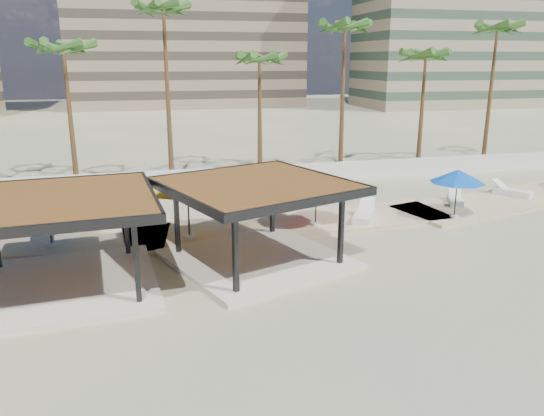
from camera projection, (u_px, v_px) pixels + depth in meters
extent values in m
plane|color=tan|center=(295.00, 286.00, 18.91)|extent=(200.00, 200.00, 0.00)
cube|color=#C6B284|center=(293.00, 224.00, 25.90)|extent=(16.24, 5.11, 0.24)
cube|color=#C6B284|center=(517.00, 199.00, 30.62)|extent=(16.49, 7.75, 0.24)
cube|color=silver|center=(223.00, 177.00, 33.67)|extent=(56.00, 0.30, 1.20)
cube|color=#847259|center=(185.00, 21.00, 88.84)|extent=(38.00, 16.00, 28.00)
cube|color=gray|center=(460.00, 2.00, 87.29)|extent=(32.00, 15.00, 34.00)
cube|color=beige|center=(257.00, 259.00, 21.24)|extent=(7.91, 7.91, 0.19)
cube|color=black|center=(235.00, 253.00, 17.71)|extent=(0.22, 0.22, 2.81)
cube|color=black|center=(177.00, 219.00, 21.43)|extent=(0.22, 0.22, 2.81)
cube|color=black|center=(341.00, 228.00, 20.24)|extent=(0.22, 0.22, 2.81)
cube|color=black|center=(272.00, 202.00, 23.97)|extent=(0.22, 0.22, 2.81)
cube|color=brown|center=(256.00, 186.00, 20.42)|extent=(8.15, 8.15, 0.26)
cube|color=black|center=(307.00, 203.00, 17.89)|extent=(6.11, 2.31, 0.32)
cube|color=black|center=(217.00, 172.00, 22.95)|extent=(6.11, 2.31, 0.32)
cube|color=black|center=(180.00, 197.00, 18.70)|extent=(2.31, 6.11, 0.32)
cube|color=black|center=(320.00, 176.00, 22.14)|extent=(2.31, 6.11, 0.32)
cube|color=beige|center=(65.00, 285.00, 18.79)|extent=(6.76, 6.76, 0.19)
cube|color=black|center=(136.00, 260.00, 16.95)|extent=(0.18, 0.18, 2.85)
cube|color=black|center=(126.00, 219.00, 21.29)|extent=(0.18, 0.18, 2.85)
cube|color=brown|center=(55.00, 201.00, 17.96)|extent=(6.96, 6.96, 0.27)
cube|color=black|center=(49.00, 229.00, 15.01)|extent=(6.55, 0.63, 0.32)
cube|color=black|center=(59.00, 181.00, 20.90)|extent=(6.55, 0.63, 0.32)
cube|color=black|center=(152.00, 194.00, 18.96)|extent=(0.63, 6.55, 0.32)
cylinder|color=beige|center=(190.00, 236.00, 23.51)|extent=(0.57, 0.57, 0.14)
cylinder|color=#262628|center=(188.00, 208.00, 23.16)|extent=(0.08, 0.08, 2.72)
cone|color=yellow|center=(187.00, 182.00, 22.84)|extent=(3.66, 3.66, 0.79)
cylinder|color=beige|center=(315.00, 223.00, 25.40)|extent=(0.47, 0.47, 0.11)
cylinder|color=#262628|center=(316.00, 202.00, 25.11)|extent=(0.07, 0.07, 2.27)
cone|color=#B70E16|center=(316.00, 182.00, 24.84)|extent=(3.25, 3.25, 0.66)
cylinder|color=beige|center=(454.00, 216.00, 26.66)|extent=(0.47, 0.47, 0.11)
cylinder|color=#262628|center=(456.00, 195.00, 26.37)|extent=(0.07, 0.07, 2.25)
cone|color=blue|center=(458.00, 176.00, 26.11)|extent=(2.92, 2.92, 0.66)
cylinder|color=beige|center=(52.00, 244.00, 22.51)|extent=(0.55, 0.55, 0.13)
cylinder|color=#262628|center=(48.00, 216.00, 22.17)|extent=(0.08, 0.08, 2.66)
cone|color=blue|center=(45.00, 189.00, 21.86)|extent=(3.98, 3.98, 0.78)
cube|color=white|center=(62.00, 222.00, 25.31)|extent=(1.15, 2.06, 0.27)
cube|color=white|center=(62.00, 219.00, 25.26)|extent=(1.15, 2.06, 0.06)
cube|color=white|center=(59.00, 210.00, 25.84)|extent=(0.79, 0.81, 0.50)
cube|color=white|center=(364.00, 217.00, 26.08)|extent=(1.89, 2.31, 0.31)
cube|color=white|center=(364.00, 213.00, 26.03)|extent=(1.89, 2.31, 0.07)
cube|color=white|center=(367.00, 203.00, 26.76)|extent=(1.04, 1.05, 0.57)
cube|color=white|center=(513.00, 193.00, 30.80)|extent=(1.70, 2.17, 0.29)
cube|color=white|center=(513.00, 190.00, 30.75)|extent=(1.70, 2.17, 0.06)
cube|color=white|center=(499.00, 184.00, 31.24)|extent=(0.96, 0.97, 0.53)
cube|color=white|center=(455.00, 201.00, 29.16)|extent=(1.48, 2.04, 0.27)
cube|color=white|center=(456.00, 198.00, 29.11)|extent=(1.48, 2.04, 0.06)
cube|color=white|center=(455.00, 190.00, 29.76)|extent=(0.87, 0.89, 0.49)
cone|color=brown|center=(70.00, 118.00, 32.48)|extent=(0.36, 0.36, 8.68)
ellipsoid|color=#2F5D21|center=(63.00, 49.00, 31.38)|extent=(3.00, 3.00, 1.80)
cone|color=brown|center=(168.00, 96.00, 34.33)|extent=(0.36, 0.36, 11.06)
ellipsoid|color=#2F5D21|center=(163.00, 9.00, 32.90)|extent=(3.00, 3.00, 1.80)
cone|color=brown|center=(260.00, 118.00, 35.70)|extent=(0.36, 0.36, 8.05)
ellipsoid|color=#2F5D21|center=(259.00, 60.00, 34.68)|extent=(3.00, 3.00, 1.80)
cone|color=brown|center=(342.00, 100.00, 37.03)|extent=(0.36, 0.36, 10.12)
ellipsoid|color=#2F5D21|center=(345.00, 28.00, 35.73)|extent=(3.00, 3.00, 1.80)
cone|color=brown|center=(422.00, 112.00, 38.33)|extent=(0.36, 0.36, 8.27)
ellipsoid|color=#2F5D21|center=(426.00, 56.00, 37.28)|extent=(3.00, 3.00, 1.80)
cone|color=brown|center=(490.00, 97.00, 40.06)|extent=(0.36, 0.36, 10.21)
ellipsoid|color=#2F5D21|center=(497.00, 29.00, 38.74)|extent=(3.00, 3.00, 1.80)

